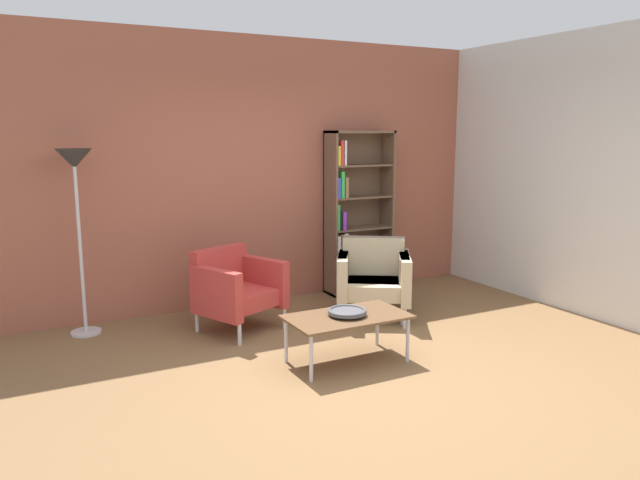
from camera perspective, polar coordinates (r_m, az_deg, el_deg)
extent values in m
plane|color=brown|center=(4.92, 4.78, -12.50)|extent=(8.32, 8.32, 0.00)
cube|color=#9E5642|center=(6.76, -6.39, 6.35)|extent=(6.40, 0.12, 2.90)
cube|color=silver|center=(6.93, 22.59, 5.73)|extent=(0.12, 5.20, 2.90)
cube|color=brown|center=(6.97, 1.01, 2.39)|extent=(0.03, 0.30, 1.90)
cube|color=brown|center=(7.37, 6.27, 2.75)|extent=(0.03, 0.30, 1.90)
cube|color=brown|center=(7.10, 3.80, 10.08)|extent=(0.80, 0.30, 0.03)
cube|color=brown|center=(7.34, 3.62, -4.67)|extent=(0.80, 0.30, 0.03)
cube|color=brown|center=(7.28, 3.12, 2.71)|extent=(0.80, 0.02, 1.90)
cube|color=brown|center=(7.25, 3.66, -1.75)|extent=(0.76, 0.28, 0.02)
cube|color=brown|center=(7.19, 3.69, 1.12)|extent=(0.76, 0.28, 0.02)
cube|color=brown|center=(7.14, 3.73, 4.04)|extent=(0.76, 0.28, 0.02)
cube|color=brown|center=(7.11, 3.76, 6.99)|extent=(0.76, 0.28, 0.02)
cube|color=white|center=(7.08, 1.38, -3.92)|extent=(0.02, 0.18, 0.25)
cube|color=red|center=(7.13, 1.52, -3.83)|extent=(0.02, 0.24, 0.26)
cube|color=red|center=(7.12, 1.90, -3.90)|extent=(0.02, 0.17, 0.24)
cube|color=yellow|center=(7.15, 2.13, -4.01)|extent=(0.03, 0.19, 0.20)
cube|color=white|center=(7.03, 1.34, -0.75)|extent=(0.04, 0.24, 0.30)
cube|color=olive|center=(7.04, 1.77, -0.67)|extent=(0.04, 0.21, 0.32)
cube|color=white|center=(7.08, 2.05, -0.58)|extent=(0.04, 0.24, 0.33)
cube|color=green|center=(6.96, 1.33, 2.18)|extent=(0.03, 0.23, 0.30)
cube|color=black|center=(6.97, 1.70, 1.90)|extent=(0.02, 0.19, 0.23)
cube|color=purple|center=(7.00, 1.95, 1.87)|extent=(0.04, 0.20, 0.21)
cube|color=blue|center=(6.93, 1.33, 4.94)|extent=(0.04, 0.25, 0.23)
cube|color=green|center=(6.93, 1.81, 5.22)|extent=(0.04, 0.19, 0.30)
cube|color=olive|center=(6.96, 2.19, 4.97)|extent=(0.04, 0.19, 0.23)
cube|color=yellow|center=(6.88, 1.46, 7.91)|extent=(0.04, 0.18, 0.22)
cube|color=red|center=(6.91, 1.71, 8.16)|extent=(0.03, 0.21, 0.28)
cube|color=white|center=(6.94, 1.99, 8.17)|extent=(0.02, 0.22, 0.28)
cube|color=brown|center=(5.05, 2.56, -7.19)|extent=(1.00, 0.56, 0.02)
cylinder|color=silver|center=(4.72, -0.83, -11.02)|extent=(0.03, 0.03, 0.38)
cylinder|color=silver|center=(5.16, 8.23, -9.22)|extent=(0.03, 0.03, 0.38)
cylinder|color=silver|center=(5.11, -3.20, -9.35)|extent=(0.03, 0.03, 0.38)
cylinder|color=silver|center=(5.52, 5.40, -7.86)|extent=(0.03, 0.03, 0.38)
cylinder|color=#4C4C51|center=(5.04, 2.56, -6.98)|extent=(0.13, 0.13, 0.02)
cylinder|color=#4C4C51|center=(5.03, 2.56, -6.76)|extent=(0.32, 0.32, 0.02)
torus|color=#4C4C51|center=(5.03, 2.57, -6.63)|extent=(0.32, 0.32, 0.02)
cube|color=#B73833|center=(5.90, -7.59, -5.39)|extent=(0.82, 0.79, 0.16)
cube|color=#B73833|center=(6.03, -9.43, -2.46)|extent=(0.63, 0.37, 0.38)
cube|color=#B73833|center=(5.66, -9.75, -4.98)|extent=(0.34, 0.61, 0.46)
cube|color=#B73833|center=(6.07, -5.38, -3.83)|extent=(0.34, 0.61, 0.46)
cylinder|color=silver|center=(5.55, -7.56, -8.57)|extent=(0.04, 0.04, 0.24)
cylinder|color=silver|center=(5.96, -3.37, -7.17)|extent=(0.04, 0.04, 0.24)
cylinder|color=silver|center=(5.96, -11.46, -7.35)|extent=(0.04, 0.04, 0.24)
cylinder|color=silver|center=(6.34, -7.29, -6.15)|extent=(0.04, 0.04, 0.24)
cube|color=#C6B289|center=(6.23, 5.02, -4.49)|extent=(0.85, 0.83, 0.16)
cube|color=#C6B289|center=(6.44, 5.01, -1.56)|extent=(0.61, 0.44, 0.38)
cube|color=#C6B289|center=(6.19, 2.17, -3.52)|extent=(0.41, 0.58, 0.46)
cube|color=#C6B289|center=(6.20, 7.91, -3.58)|extent=(0.41, 0.58, 0.46)
cylinder|color=silver|center=(5.99, 2.17, -7.07)|extent=(0.04, 0.04, 0.24)
cylinder|color=silver|center=(6.01, 7.94, -7.11)|extent=(0.04, 0.04, 0.24)
cylinder|color=silver|center=(6.55, 2.31, -5.56)|extent=(0.04, 0.04, 0.24)
cylinder|color=silver|center=(6.56, 7.58, -5.61)|extent=(0.04, 0.04, 0.24)
cube|color=gray|center=(6.36, 5.02, -4.20)|extent=(0.86, 0.84, 0.16)
cube|color=gray|center=(6.56, 5.12, -1.33)|extent=(0.60, 0.46, 0.38)
cube|color=gray|center=(6.33, 2.22, -3.22)|extent=(0.43, 0.57, 0.46)
cube|color=gray|center=(6.31, 7.85, -3.33)|extent=(0.43, 0.57, 0.46)
cylinder|color=silver|center=(6.13, 2.10, -6.67)|extent=(0.04, 0.04, 0.24)
cylinder|color=silver|center=(6.11, 7.75, -6.79)|extent=(0.04, 0.04, 0.24)
cylinder|color=silver|center=(6.68, 2.47, -5.23)|extent=(0.04, 0.04, 0.24)
cylinder|color=silver|center=(6.67, 7.64, -5.34)|extent=(0.04, 0.04, 0.24)
cylinder|color=silver|center=(6.25, -21.06, -8.06)|extent=(0.28, 0.28, 0.02)
cylinder|color=silver|center=(6.05, -21.56, -0.49)|extent=(0.03, 0.03, 1.65)
cone|color=#2D2D2D|center=(5.96, -22.07, 7.09)|extent=(0.32, 0.32, 0.18)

